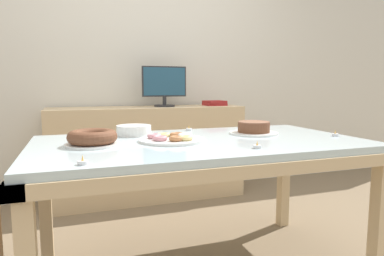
{
  "coord_description": "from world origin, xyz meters",
  "views": [
    {
      "loc": [
        -0.66,
        -1.75,
        1.08
      ],
      "look_at": [
        -0.03,
        0.07,
        0.84
      ],
      "focal_mm": 32.0,
      "sensor_mm": 36.0,
      "label": 1
    }
  ],
  "objects": [
    {
      "name": "wall_back",
      "position": [
        0.0,
        1.7,
        1.3
      ],
      "size": [
        8.0,
        0.1,
        2.6
      ],
      "primitive_type": "cube",
      "color": "silver",
      "rests_on": "ground"
    },
    {
      "name": "dining_table",
      "position": [
        0.0,
        0.0,
        0.69
      ],
      "size": [
        1.82,
        1.0,
        0.78
      ],
      "color": "silver",
      "rests_on": "ground"
    },
    {
      "name": "sideboard",
      "position": [
        0.0,
        1.4,
        0.44
      ],
      "size": [
        1.8,
        0.44,
        0.88
      ],
      "color": "#D1B284",
      "rests_on": "ground"
    },
    {
      "name": "computer_monitor",
      "position": [
        0.16,
        1.4,
        1.07
      ],
      "size": [
        0.42,
        0.2,
        0.38
      ],
      "color": "#262628",
      "rests_on": "sideboard"
    },
    {
      "name": "book_stack",
      "position": [
        0.68,
        1.4,
        0.91
      ],
      "size": [
        0.21,
        0.2,
        0.05
      ],
      "color": "maroon",
      "rests_on": "sideboard"
    },
    {
      "name": "cake_chocolate_round",
      "position": [
        0.39,
        0.11,
        0.81
      ],
      "size": [
        0.3,
        0.3,
        0.08
      ],
      "color": "white",
      "rests_on": "dining_table"
    },
    {
      "name": "cake_golden_bundt",
      "position": [
        -0.58,
        0.01,
        0.82
      ],
      "size": [
        0.27,
        0.27,
        0.08
      ],
      "color": "white",
      "rests_on": "dining_table"
    },
    {
      "name": "pastry_platter",
      "position": [
        -0.16,
        0.02,
        0.79
      ],
      "size": [
        0.36,
        0.36,
        0.04
      ],
      "color": "white",
      "rests_on": "dining_table"
    },
    {
      "name": "plate_stack",
      "position": [
        -0.32,
        0.31,
        0.81
      ],
      "size": [
        0.21,
        0.21,
        0.06
      ],
      "color": "white",
      "rests_on": "dining_table"
    },
    {
      "name": "tealight_right_edge",
      "position": [
        0.81,
        -0.13,
        0.79
      ],
      "size": [
        0.04,
        0.04,
        0.04
      ],
      "color": "silver",
      "rests_on": "dining_table"
    },
    {
      "name": "tealight_centre",
      "position": [
        -0.64,
        -0.41,
        0.79
      ],
      "size": [
        0.04,
        0.04,
        0.04
      ],
      "color": "silver",
      "rests_on": "dining_table"
    },
    {
      "name": "tealight_near_cakes",
      "position": [
        0.06,
        0.4,
        0.79
      ],
      "size": [
        0.04,
        0.04,
        0.04
      ],
      "color": "silver",
      "rests_on": "dining_table"
    },
    {
      "name": "tealight_near_front",
      "position": [
        0.16,
        -0.33,
        0.79
      ],
      "size": [
        0.04,
        0.04,
        0.04
      ],
      "color": "silver",
      "rests_on": "dining_table"
    }
  ]
}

